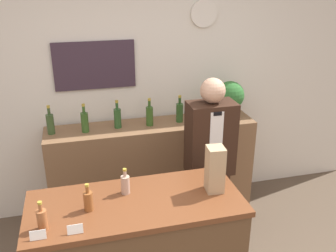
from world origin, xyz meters
name	(u,v)px	position (x,y,z in m)	size (l,w,h in m)	color
back_wall	(137,82)	(0.00, 2.00, 1.35)	(5.20, 0.09, 2.70)	silver
back_shelf	(153,169)	(0.09, 1.73, 0.49)	(2.05, 0.43, 0.99)	brown
shopkeeper	(209,166)	(0.47, 1.13, 0.79)	(0.40, 0.25, 1.59)	#331E14
potted_plant	(230,97)	(0.90, 1.73, 1.20)	(0.28, 0.28, 0.38)	#9E998E
paper_bag	(215,169)	(0.26, 0.48, 1.13)	(0.12, 0.13, 0.33)	tan
price_card_left	(38,235)	(-0.89, 0.25, 1.00)	(0.09, 0.02, 0.06)	white
price_card_right	(75,229)	(-0.69, 0.25, 1.00)	(0.09, 0.02, 0.06)	white
counter_bottle_0	(42,219)	(-0.87, 0.33, 1.04)	(0.06, 0.06, 0.19)	#A76136
counter_bottle_1	(88,200)	(-0.60, 0.46, 1.04)	(0.06, 0.06, 0.19)	brown
counter_bottle_2	(125,184)	(-0.34, 0.60, 1.04)	(0.06, 0.06, 0.19)	tan
shelf_bottle_0	(50,123)	(-0.86, 1.74, 1.09)	(0.07, 0.07, 0.28)	#344D27
shelf_bottle_1	(85,122)	(-0.55, 1.71, 1.09)	(0.07, 0.07, 0.28)	#325723
shelf_bottle_2	(118,118)	(-0.24, 1.73, 1.09)	(0.07, 0.07, 0.28)	#2B5327
shelf_bottle_3	(150,115)	(0.06, 1.72, 1.09)	(0.07, 0.07, 0.28)	#32561F
shelf_bottle_4	(180,112)	(0.37, 1.73, 1.09)	(0.07, 0.07, 0.28)	#294E21
shelf_bottle_5	(210,110)	(0.68, 1.71, 1.09)	(0.07, 0.07, 0.28)	#30531F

